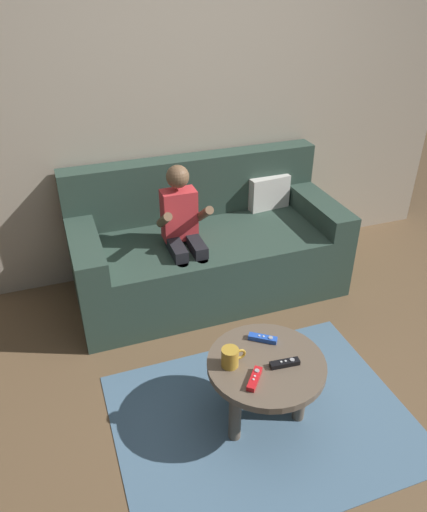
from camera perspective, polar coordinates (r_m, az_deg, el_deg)
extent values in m
plane|color=brown|center=(2.51, 10.63, -21.77)|extent=(8.13, 8.13, 0.00)
cube|color=#B2A38E|center=(3.32, -3.65, 18.50)|extent=(4.06, 0.05, 2.50)
cube|color=#2D4238|center=(3.33, -0.60, -0.70)|extent=(1.77, 0.80, 0.44)
cube|color=#2D4238|center=(3.40, -2.43, 8.17)|extent=(1.77, 0.16, 0.42)
cube|color=#2D4238|center=(3.05, -14.84, 1.31)|extent=(0.18, 0.80, 0.15)
cube|color=#2D4238|center=(3.49, 11.81, 5.72)|extent=(0.18, 0.80, 0.15)
cube|color=silver|center=(3.55, 6.33, 7.44)|extent=(0.31, 0.15, 0.24)
cylinder|color=black|center=(3.02, -3.47, -4.48)|extent=(0.07, 0.07, 0.44)
cylinder|color=black|center=(3.05, -1.23, -4.03)|extent=(0.07, 0.07, 0.44)
cube|color=black|center=(2.99, -4.34, 0.84)|extent=(0.08, 0.26, 0.08)
cube|color=black|center=(3.02, -2.08, 1.25)|extent=(0.08, 0.26, 0.08)
cube|color=red|center=(3.04, -4.02, 4.84)|extent=(0.21, 0.12, 0.32)
cylinder|color=brown|center=(2.89, -5.76, 4.18)|extent=(0.05, 0.23, 0.18)
cylinder|color=brown|center=(2.95, -1.10, 4.94)|extent=(0.05, 0.23, 0.18)
sphere|color=brown|center=(2.94, -4.20, 9.20)|extent=(0.14, 0.14, 0.14)
cylinder|color=brown|center=(2.34, 6.17, -12.46)|extent=(0.56, 0.56, 0.04)
cylinder|color=brown|center=(2.40, 2.53, -17.64)|extent=(0.06, 0.06, 0.35)
cylinder|color=brown|center=(2.51, 10.12, -15.39)|extent=(0.06, 0.06, 0.35)
cylinder|color=brown|center=(2.59, 4.27, -13.10)|extent=(0.06, 0.06, 0.35)
cube|color=slate|center=(2.61, 5.69, -18.29)|extent=(1.46, 1.12, 0.01)
cube|color=black|center=(2.32, 8.28, -12.26)|extent=(0.14, 0.05, 0.02)
cylinder|color=#99999E|center=(2.32, 9.21, -11.81)|extent=(0.02, 0.02, 0.00)
cylinder|color=silver|center=(2.31, 8.39, -12.00)|extent=(0.01, 0.01, 0.00)
cylinder|color=silver|center=(2.30, 7.90, -12.10)|extent=(0.01, 0.01, 0.00)
cube|color=red|center=(2.23, 4.80, -14.06)|extent=(0.12, 0.13, 0.02)
cylinder|color=#99999E|center=(2.25, 5.09, -13.14)|extent=(0.02, 0.02, 0.00)
cylinder|color=silver|center=(2.23, 4.84, -13.75)|extent=(0.01, 0.01, 0.00)
cylinder|color=silver|center=(2.21, 4.69, -14.12)|extent=(0.01, 0.01, 0.00)
cube|color=blue|center=(2.43, 5.75, -9.52)|extent=(0.13, 0.11, 0.02)
cylinder|color=#99999E|center=(2.42, 6.67, -9.42)|extent=(0.02, 0.02, 0.00)
cylinder|color=silver|center=(2.42, 5.85, -9.29)|extent=(0.01, 0.01, 0.00)
cylinder|color=silver|center=(2.43, 5.36, -9.21)|extent=(0.01, 0.01, 0.00)
cylinder|color=#B78C2D|center=(2.27, 1.93, -11.72)|extent=(0.08, 0.08, 0.09)
torus|color=#B78C2D|center=(2.28, 3.12, -11.33)|extent=(0.06, 0.01, 0.06)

